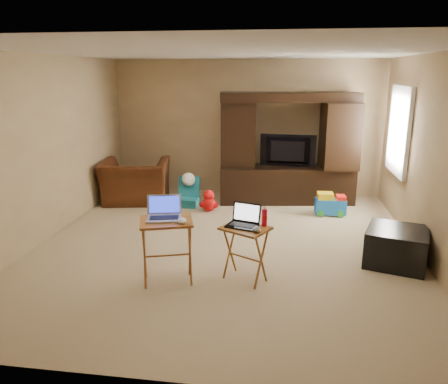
% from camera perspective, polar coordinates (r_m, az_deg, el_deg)
% --- Properties ---
extents(floor, '(5.50, 5.50, 0.00)m').
position_cam_1_polar(floor, '(5.96, 0.28, -6.93)').
color(floor, beige).
rests_on(floor, ground).
extents(ceiling, '(5.50, 5.50, 0.00)m').
position_cam_1_polar(ceiling, '(5.52, 0.31, 17.85)').
color(ceiling, silver).
rests_on(ceiling, ground).
extents(wall_back, '(5.00, 0.00, 5.00)m').
position_cam_1_polar(wall_back, '(8.31, 2.94, 8.35)').
color(wall_back, tan).
rests_on(wall_back, ground).
extents(wall_front, '(5.00, 0.00, 5.00)m').
position_cam_1_polar(wall_front, '(2.99, -7.03, -4.48)').
color(wall_front, tan).
rests_on(wall_front, ground).
extents(wall_left, '(0.00, 5.50, 5.50)m').
position_cam_1_polar(wall_left, '(6.44, -22.42, 5.18)').
color(wall_left, tan).
rests_on(wall_left, ground).
extents(wall_right, '(0.00, 5.50, 5.50)m').
position_cam_1_polar(wall_right, '(5.82, 25.54, 3.86)').
color(wall_right, tan).
rests_on(wall_right, ground).
extents(window_pane, '(0.00, 1.20, 1.20)m').
position_cam_1_polar(window_pane, '(7.27, 22.04, 7.45)').
color(window_pane, white).
rests_on(window_pane, ground).
extents(window_frame, '(0.06, 1.14, 1.34)m').
position_cam_1_polar(window_frame, '(7.26, 21.89, 7.46)').
color(window_frame, white).
rests_on(window_frame, ground).
extents(entertainment_center, '(2.42, 0.91, 1.94)m').
position_cam_1_polar(entertainment_center, '(7.78, 8.30, 5.64)').
color(entertainment_center, black).
rests_on(entertainment_center, floor).
extents(television, '(0.99, 0.20, 0.57)m').
position_cam_1_polar(television, '(7.75, 8.29, 5.29)').
color(television, black).
rests_on(television, entertainment_center).
extents(recliner, '(1.32, 1.20, 0.75)m').
position_cam_1_polar(recliner, '(7.96, -11.48, 1.36)').
color(recliner, '#4C2510').
rests_on(recliner, floor).
extents(child_rocker, '(0.38, 0.44, 0.50)m').
position_cam_1_polar(child_rocker, '(7.62, -4.83, 0.01)').
color(child_rocker, '#187486').
rests_on(child_rocker, floor).
extents(plush_toy, '(0.33, 0.28, 0.37)m').
position_cam_1_polar(plush_toy, '(7.32, -1.99, -1.11)').
color(plush_toy, red).
rests_on(plush_toy, floor).
extents(push_toy, '(0.52, 0.39, 0.37)m').
position_cam_1_polar(push_toy, '(7.35, 13.72, -1.47)').
color(push_toy, blue).
rests_on(push_toy, floor).
extents(ottoman, '(0.86, 0.86, 0.44)m').
position_cam_1_polar(ottoman, '(5.72, 21.60, -6.66)').
color(ottoman, black).
rests_on(ottoman, floor).
extents(tray_table_left, '(0.66, 0.59, 0.72)m').
position_cam_1_polar(tray_table_left, '(4.87, -7.41, -7.71)').
color(tray_table_left, '#AD6129').
rests_on(tray_table_left, floor).
extents(tray_table_right, '(0.61, 0.57, 0.63)m').
position_cam_1_polar(tray_table_right, '(4.90, 2.77, -8.08)').
color(tray_table_right, '#9F6026').
rests_on(tray_table_right, floor).
extents(laptop_left, '(0.44, 0.39, 0.24)m').
position_cam_1_polar(laptop_left, '(4.74, -7.86, -2.18)').
color(laptop_left, '#A8A7AC').
rests_on(laptop_left, tray_table_left).
extents(laptop_right, '(0.39, 0.35, 0.24)m').
position_cam_1_polar(laptop_right, '(4.77, 2.38, -3.18)').
color(laptop_right, black).
rests_on(laptop_right, tray_table_right).
extents(mouse_left, '(0.13, 0.17, 0.06)m').
position_cam_1_polar(mouse_left, '(4.62, -5.53, -3.74)').
color(mouse_left, white).
rests_on(mouse_left, tray_table_left).
extents(mouse_right, '(0.09, 0.13, 0.05)m').
position_cam_1_polar(mouse_right, '(4.65, 4.28, -4.91)').
color(mouse_right, '#3D3C41').
rests_on(mouse_right, tray_table_right).
extents(water_bottle, '(0.06, 0.06, 0.19)m').
position_cam_1_polar(water_bottle, '(4.81, 5.30, -3.34)').
color(water_bottle, red).
rests_on(water_bottle, tray_table_right).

